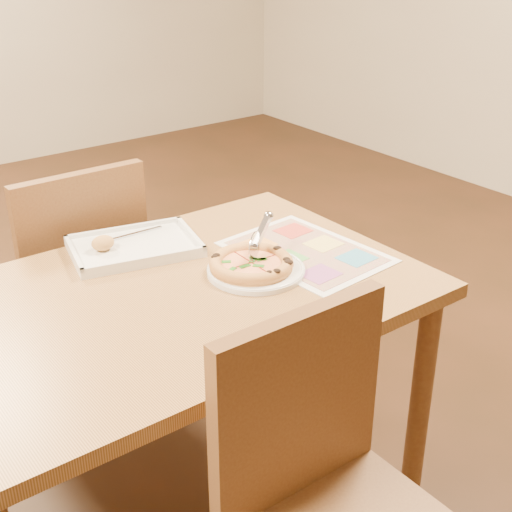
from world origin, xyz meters
TOP-DOWN VIEW (x-y plane):
  - room at (0.00, 0.00)m, footprint 7.00×7.00m
  - dining_table at (0.00, 0.00)m, footprint 1.30×0.85m
  - chair_near at (0.00, -0.60)m, footprint 0.42×0.42m
  - chair_far at (-0.00, 0.60)m, footprint 0.42×0.42m
  - plate at (0.25, -0.04)m, footprint 0.32×0.32m
  - pizza at (0.24, -0.03)m, footprint 0.23×0.23m
  - pizza_cutter at (0.28, -0.00)m, footprint 0.14×0.09m
  - appetizer_tray at (0.04, 0.28)m, footprint 0.40×0.32m
  - menu at (0.44, -0.02)m, footprint 0.35×0.47m

SIDE VIEW (x-z plane):
  - chair_near at x=0.00m, z-range 0.33..0.80m
  - chair_far at x=0.00m, z-range 0.33..0.80m
  - dining_table at x=0.00m, z-range 0.27..0.99m
  - menu at x=0.44m, z-range 0.72..0.72m
  - plate at x=0.25m, z-range 0.72..0.73m
  - appetizer_tray at x=0.04m, z-range 0.70..0.76m
  - pizza at x=0.24m, z-range 0.73..0.76m
  - pizza_cutter at x=0.28m, z-range 0.76..0.85m
  - room at x=0.00m, z-range -2.15..4.85m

